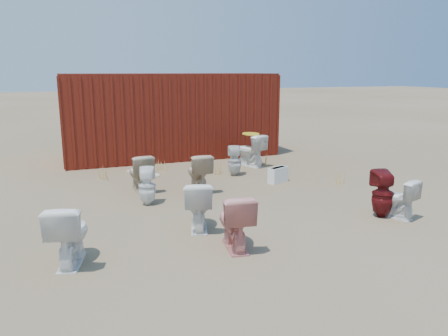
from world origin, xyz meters
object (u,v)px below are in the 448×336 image
object	(u,v)px
shipping_container	(169,115)
toilet_front_maroon	(383,194)
toilet_front_a	(69,234)
toilet_back_e	(235,161)
toilet_front_c	(198,205)
toilet_front_e	(397,198)
toilet_back_beige_left	(140,173)
toilet_back_beige_right	(199,172)
loose_tank	(278,175)
toilet_back_a	(147,186)
toilet_front_pink	(235,221)
toilet_back_yellowlid	(251,150)

from	to	relation	value
shipping_container	toilet_front_maroon	size ratio (longest dim) A/B	7.32
toilet_front_a	toilet_back_e	size ratio (longest dim) A/B	1.16
shipping_container	toilet_front_a	bearing A→B (deg)	-113.70
toilet_front_a	toilet_front_c	xyz separation A→B (m)	(1.96, 0.63, -0.02)
toilet_front_e	toilet_back_e	bearing A→B (deg)	-89.91
toilet_back_beige_left	toilet_back_e	distance (m)	2.45
shipping_container	toilet_back_beige_right	distance (m)	4.27
toilet_front_maroon	toilet_back_beige_left	xyz separation A→B (m)	(-3.60, 3.14, -0.01)
toilet_front_c	loose_tank	distance (m)	3.40
toilet_front_maroon	toilet_back_a	distance (m)	4.24
toilet_front_a	toilet_front_pink	bearing A→B (deg)	-172.53
toilet_front_maroon	loose_tank	bearing A→B (deg)	-65.18
toilet_back_e	loose_tank	world-z (taller)	toilet_back_e
toilet_back_yellowlid	shipping_container	bearing A→B (deg)	-75.95
toilet_back_beige_left	toilet_back_e	world-z (taller)	toilet_back_beige_left
toilet_front_a	toilet_back_e	xyz separation A→B (m)	(3.88, 3.80, -0.06)
toilet_front_maroon	toilet_back_beige_right	distance (m)	3.66
toilet_back_e	toilet_front_e	bearing A→B (deg)	125.86
toilet_front_maroon	toilet_back_e	bearing A→B (deg)	-58.48
shipping_container	toilet_back_beige_left	world-z (taller)	shipping_container
toilet_front_a	toilet_front_maroon	size ratio (longest dim) A/B	1.01
toilet_front_a	toilet_front_pink	size ratio (longest dim) A/B	1.02
toilet_back_beige_left	toilet_front_maroon	bearing A→B (deg)	133.00
toilet_front_pink	toilet_front_a	bearing A→B (deg)	0.90
toilet_front_e	toilet_back_e	size ratio (longest dim) A/B	0.97
toilet_front_c	toilet_back_yellowlid	distance (m)	4.84
toilet_back_e	toilet_front_c	bearing A→B (deg)	74.47
toilet_front_c	toilet_back_beige_left	size ratio (longest dim) A/B	1.01
toilet_front_e	toilet_front_maroon	bearing A→B (deg)	-51.59
toilet_front_pink	toilet_front_c	distance (m)	0.95
shipping_container	toilet_front_a	size ratio (longest dim) A/B	7.22
toilet_front_pink	toilet_front_maroon	world-z (taller)	toilet_front_maroon
toilet_front_maroon	toilet_back_a	size ratio (longest dim) A/B	1.14
shipping_container	loose_tank	size ratio (longest dim) A/B	12.00
loose_tank	shipping_container	bearing A→B (deg)	86.14
toilet_back_a	toilet_back_beige_right	size ratio (longest dim) A/B	0.89
toilet_front_c	toilet_front_maroon	size ratio (longest dim) A/B	0.97
toilet_front_c	toilet_back_beige_left	world-z (taller)	toilet_front_c
shipping_container	toilet_back_yellowlid	bearing A→B (deg)	-55.20
toilet_front_maroon	toilet_front_e	world-z (taller)	toilet_front_maroon
toilet_front_c	toilet_back_e	size ratio (longest dim) A/B	1.11
toilet_front_c	toilet_back_a	distance (m)	1.66
toilet_front_c	toilet_back_a	world-z (taller)	toilet_front_c
shipping_container	toilet_front_e	xyz separation A→B (m)	(2.24, -7.02, -0.85)
toilet_front_a	toilet_front_e	bearing A→B (deg)	-165.70
toilet_front_c	toilet_back_beige_left	bearing A→B (deg)	-63.02
toilet_front_a	toilet_back_a	distance (m)	2.64
toilet_front_a	toilet_front_pink	world-z (taller)	toilet_front_a
shipping_container	loose_tank	distance (m)	4.51
toilet_back_beige_right	toilet_back_a	bearing A→B (deg)	27.59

